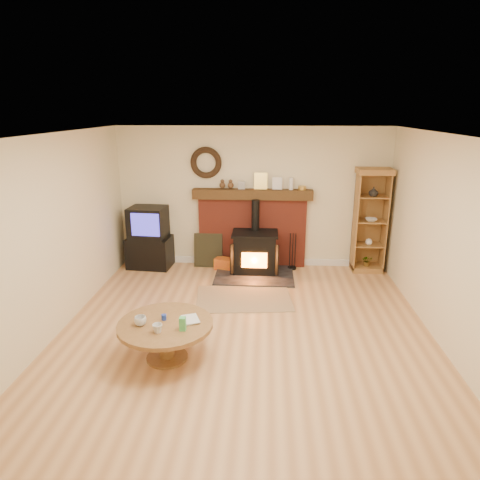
# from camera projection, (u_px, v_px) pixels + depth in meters

# --- Properties ---
(ground) EXTENTS (5.50, 5.50, 0.00)m
(ground) POSITION_uv_depth(u_px,v_px,m) (244.00, 335.00, 5.71)
(ground) COLOR #B87E4C
(ground) RESTS_ON ground
(room_shell) EXTENTS (5.02, 5.52, 2.61)m
(room_shell) POSITION_uv_depth(u_px,v_px,m) (244.00, 208.00, 5.30)
(room_shell) COLOR beige
(room_shell) RESTS_ON ground
(chimney_breast) EXTENTS (2.20, 0.22, 1.78)m
(chimney_breast) POSITION_uv_depth(u_px,v_px,m) (252.00, 225.00, 8.02)
(chimney_breast) COLOR maroon
(chimney_breast) RESTS_ON ground
(wood_stove) EXTENTS (1.40, 1.00, 1.32)m
(wood_stove) POSITION_uv_depth(u_px,v_px,m) (255.00, 253.00, 7.77)
(wood_stove) COLOR black
(wood_stove) RESTS_ON ground
(area_rug) EXTENTS (1.59, 1.17, 0.01)m
(area_rug) POSITION_uv_depth(u_px,v_px,m) (244.00, 298.00, 6.80)
(area_rug) COLOR brown
(area_rug) RESTS_ON ground
(tv_unit) EXTENTS (0.84, 0.62, 1.16)m
(tv_unit) POSITION_uv_depth(u_px,v_px,m) (149.00, 239.00, 8.02)
(tv_unit) COLOR black
(tv_unit) RESTS_ON ground
(curio_cabinet) EXTENTS (0.61, 0.44, 1.90)m
(curio_cabinet) POSITION_uv_depth(u_px,v_px,m) (370.00, 221.00, 7.73)
(curio_cabinet) COLOR olive
(curio_cabinet) RESTS_ON ground
(firelog_box) EXTENTS (0.40, 0.32, 0.22)m
(firelog_box) POSITION_uv_depth(u_px,v_px,m) (225.00, 264.00, 8.00)
(firelog_box) COLOR orange
(firelog_box) RESTS_ON ground
(leaning_painting) EXTENTS (0.54, 0.14, 0.64)m
(leaning_painting) POSITION_uv_depth(u_px,v_px,m) (208.00, 250.00, 8.10)
(leaning_painting) COLOR black
(leaning_painting) RESTS_ON ground
(fire_tools) EXTENTS (0.16, 0.16, 0.70)m
(fire_tools) POSITION_uv_depth(u_px,v_px,m) (292.00, 262.00, 8.01)
(fire_tools) COLOR black
(fire_tools) RESTS_ON ground
(coffee_table) EXTENTS (1.13, 1.13, 0.64)m
(coffee_table) POSITION_uv_depth(u_px,v_px,m) (165.00, 330.00, 5.06)
(coffee_table) COLOR brown
(coffee_table) RESTS_ON ground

